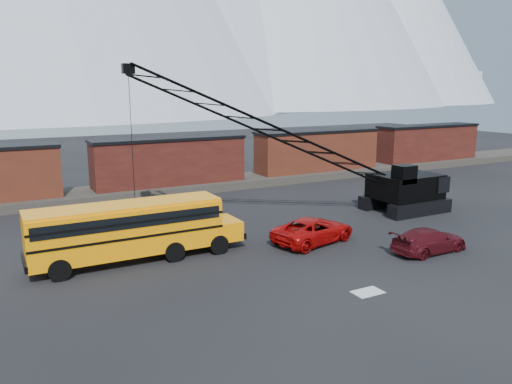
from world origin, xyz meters
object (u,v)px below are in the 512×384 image
school_bus (133,229)px  crawler_crane (280,135)px  red_pickup (314,230)px  maroon_suv (429,240)px

school_bus → crawler_crane: 12.11m
school_bus → crawler_crane: crawler_crane is taller
red_pickup → maroon_suv: size_ratio=1.15×
school_bus → maroon_suv: (15.08, -6.53, -1.10)m
red_pickup → crawler_crane: (0.55, 4.93, 5.32)m
maroon_suv → crawler_crane: size_ratio=0.21×
maroon_suv → crawler_crane: (-4.17, 9.55, 5.39)m
school_bus → red_pickup: size_ratio=2.12×
red_pickup → maroon_suv: (4.72, -4.62, -0.07)m
maroon_suv → school_bus: bearing=65.3°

